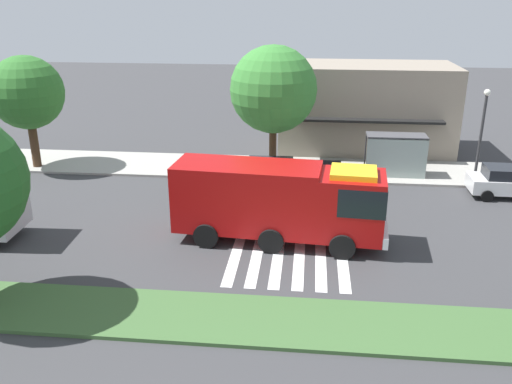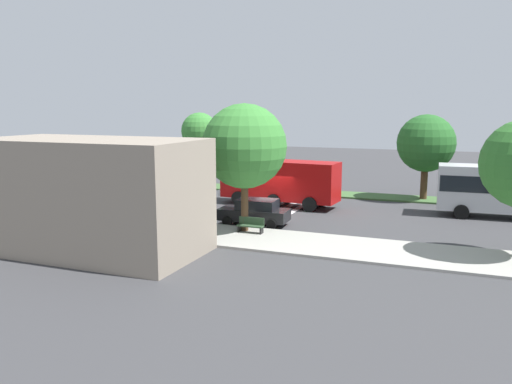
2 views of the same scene
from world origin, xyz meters
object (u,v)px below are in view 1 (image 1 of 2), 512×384
bench_near_shelter (327,167)px  bus_stop_shelter (397,148)px  sidewalk_tree_west (273,90)px  parked_car_east (511,182)px  parked_car_mid (273,174)px  fire_truck (284,199)px  sidewalk_tree_far_west (27,93)px  street_lamp (482,128)px  bench_west_of_shelter (264,165)px

bench_near_shelter → bus_stop_shelter: bearing=-0.3°
sidewalk_tree_west → parked_car_east: bearing=-9.5°
parked_car_mid → sidewalk_tree_west: (-0.21, 2.20, 4.37)m
fire_truck → parked_car_east: fire_truck is taller
bench_near_shelter → sidewalk_tree_far_west: sidewalk_tree_far_west is taller
street_lamp → bench_near_shelter: bearing=175.0°
parked_car_east → bench_west_of_shelter: (-13.63, 2.54, -0.28)m
fire_truck → parked_car_east: (11.93, 6.83, -1.14)m
bench_west_of_shelter → street_lamp: (12.28, -0.74, 2.78)m
bench_west_of_shelter → sidewalk_tree_far_west: (-14.42, -0.34, 4.18)m
parked_car_mid → sidewalk_tree_west: bearing=92.8°
sidewalk_tree_west → parked_car_mid: bearing=-84.4°
sidewalk_tree_far_west → sidewalk_tree_west: size_ratio=0.90×
parked_car_east → bench_west_of_shelter: bearing=170.4°
bus_stop_shelter → bench_near_shelter: size_ratio=2.19×
fire_truck → parked_car_mid: 6.99m
parked_car_east → sidewalk_tree_west: (-13.10, 2.20, 4.37)m
parked_car_mid → bus_stop_shelter: size_ratio=1.31×
parked_car_mid → parked_car_east: 12.89m
parked_car_east → street_lamp: (-1.35, 1.80, 2.51)m
bus_stop_shelter → sidewalk_tree_far_west: sidewalk_tree_far_west is taller
fire_truck → bench_west_of_shelter: fire_truck is taller
sidewalk_tree_far_west → street_lamp: bearing=-0.9°
bus_stop_shelter → sidewalk_tree_far_west: (-22.25, -0.31, 2.89)m
sidewalk_tree_far_west → sidewalk_tree_west: bearing=0.0°
parked_car_mid → bench_near_shelter: 4.00m
bench_west_of_shelter → sidewalk_tree_far_west: 15.02m
fire_truck → street_lamp: (10.58, 8.63, 1.37)m
sidewalk_tree_far_west → bench_near_shelter: bearing=1.1°
sidewalk_tree_west → street_lamp: bearing=-1.9°
bench_west_of_shelter → sidewalk_tree_west: sidewalk_tree_west is taller
sidewalk_tree_west → sidewalk_tree_far_west: bearing=-180.0°
parked_car_mid → sidewalk_tree_far_west: sidewalk_tree_far_west is taller
parked_car_east → bench_west_of_shelter: 13.87m
parked_car_east → sidewalk_tree_west: bearing=171.4°
parked_car_mid → bench_near_shelter: bearing=36.8°
parked_car_east → parked_car_mid: bearing=-179.0°
street_lamp → sidewalk_tree_far_west: (-26.70, 0.40, 1.40)m
bench_near_shelter → sidewalk_tree_far_west: size_ratio=0.23×
fire_truck → bus_stop_shelter: fire_truck is taller
bench_near_shelter → bench_west_of_shelter: size_ratio=1.00×
sidewalk_tree_far_west → sidewalk_tree_west: 14.96m
bus_stop_shelter → bench_west_of_shelter: 7.93m
parked_car_mid → bench_west_of_shelter: size_ratio=2.85×
fire_truck → sidewalk_tree_west: size_ratio=1.25×
bus_stop_shelter → bench_west_of_shelter: bearing=179.8°
bus_stop_shelter → street_lamp: bearing=-9.1°
bench_near_shelter → bench_west_of_shelter: same height
bench_west_of_shelter → street_lamp: 12.61m
bus_stop_shelter → sidewalk_tree_far_west: size_ratio=0.51×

